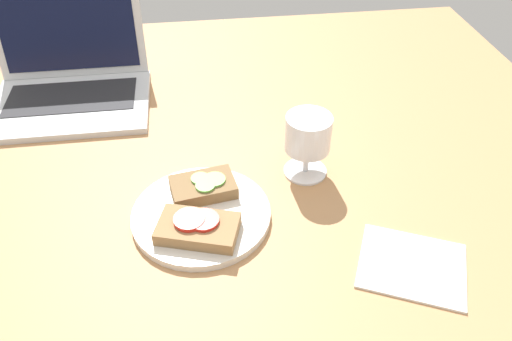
# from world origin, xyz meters

# --- Properties ---
(wooden_table) EXTENTS (1.40, 1.40, 0.03)m
(wooden_table) POSITION_xyz_m (0.00, 0.00, 0.01)
(wooden_table) COLOR #B27F51
(wooden_table) RESTS_ON ground
(plate) EXTENTS (0.22, 0.22, 0.01)m
(plate) POSITION_xyz_m (-0.05, -0.05, 0.04)
(plate) COLOR silver
(plate) RESTS_ON wooden_table
(sandwich_with_tomato) EXTENTS (0.13, 0.10, 0.03)m
(sandwich_with_tomato) POSITION_xyz_m (-0.06, -0.10, 0.05)
(sandwich_with_tomato) COLOR #937047
(sandwich_with_tomato) RESTS_ON plate
(sandwich_with_cucumber) EXTENTS (0.11, 0.08, 0.03)m
(sandwich_with_cucumber) POSITION_xyz_m (-0.04, -0.01, 0.05)
(sandwich_with_cucumber) COLOR brown
(sandwich_with_cucumber) RESTS_ON plate
(wine_glass) EXTENTS (0.08, 0.08, 0.11)m
(wine_glass) POSITION_xyz_m (0.13, 0.04, 0.11)
(wine_glass) COLOR white
(wine_glass) RESTS_ON wooden_table
(laptop) EXTENTS (0.32, 0.27, 0.21)m
(laptop) POSITION_xyz_m (-0.30, 0.35, 0.08)
(laptop) COLOR silver
(laptop) RESTS_ON wooden_table
(napkin) EXTENTS (0.18, 0.17, 0.00)m
(napkin) POSITION_xyz_m (0.24, -0.19, 0.03)
(napkin) COLOR white
(napkin) RESTS_ON wooden_table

